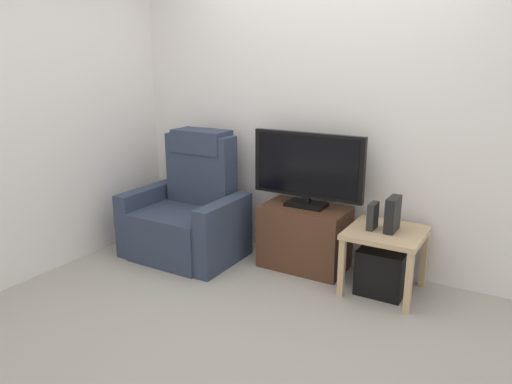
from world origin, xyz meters
The scene contains 10 objects.
ground_plane centered at (0.00, 0.00, 0.00)m, with size 6.40×6.40×0.00m, color #9E998E.
wall_back centered at (0.00, 1.13, 1.30)m, with size 6.40×0.06×2.60m, color silver.
wall_side centered at (-1.88, 0.00, 1.30)m, with size 0.06×4.48×2.60m, color silver.
tv_stand centered at (-0.08, 0.86, 0.26)m, with size 0.69×0.41×0.52m.
television centered at (-0.08, 0.88, 0.84)m, with size 0.94×0.20×0.60m.
recliner_armchair centered at (-1.09, 0.62, 0.37)m, with size 0.98×0.78×1.08m.
side_table centered at (0.61, 0.76, 0.40)m, with size 0.54×0.54×0.48m.
subwoofer_box centered at (0.61, 0.76, 0.17)m, with size 0.34×0.34×0.34m, color black.
book_upright centered at (0.51, 0.74, 0.58)m, with size 0.05×0.14×0.20m, color #262626.
game_console centered at (0.64, 0.77, 0.61)m, with size 0.07×0.20×0.25m, color black.
Camera 1 is at (1.46, -2.54, 1.68)m, focal length 33.66 mm.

